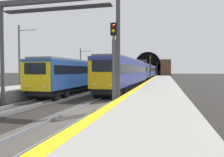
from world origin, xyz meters
The scene contains 14 objects.
ground_plane centered at (0.00, 0.00, 0.00)m, with size 320.00×320.00×0.00m, color #282623.
platform_right centered at (0.00, -4.13, 0.47)m, with size 112.00×4.15×0.95m, color #9E9B93.
platform_right_edge_strip centered at (0.00, -2.31, 0.95)m, with size 112.00×0.50×0.01m, color yellow.
track_main_line centered at (0.00, 0.00, 0.04)m, with size 160.00×3.08×0.21m.
track_adjacent_line centered at (0.00, 5.12, 0.04)m, with size 160.00×2.78×0.21m.
train_main_approaching centered at (34.11, 0.00, 2.32)m, with size 58.67×3.29×4.94m.
train_adjacent_platform centered at (23.95, 5.12, 2.17)m, with size 41.99×3.21×4.65m.
railway_signal_near centered at (0.37, -1.78, 3.21)m, with size 0.39×0.38×5.51m.
railway_signal_mid centered at (33.27, -1.78, 3.48)m, with size 0.39×0.38×5.81m.
railway_signal_far centered at (71.51, -1.78, 3.15)m, with size 0.39×0.38×5.40m.
overhead_signal_gantry centered at (1.23, 2.56, 5.79)m, with size 0.70×9.12×7.67m.
tunnel_portal centered at (83.06, 2.56, 3.66)m, with size 2.23×19.54×10.94m.
catenary_mast_near centered at (9.49, 11.69, 4.04)m, with size 0.22×2.32×7.85m.
catenary_mast_far centered at (28.30, 11.69, 3.62)m, with size 0.22×2.28×7.00m.
Camera 1 is at (-12.49, -4.83, 2.65)m, focal length 34.71 mm.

